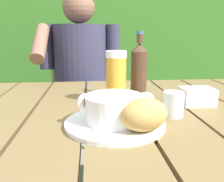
% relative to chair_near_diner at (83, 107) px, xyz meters
% --- Properties ---
extents(dining_table, '(1.48, 0.98, 0.76)m').
position_rel_chair_near_diner_xyz_m(dining_table, '(0.12, -0.93, 0.19)').
color(dining_table, brown).
rests_on(dining_table, ground_plane).
extents(hedge_backdrop, '(3.13, 0.98, 2.76)m').
position_rel_chair_near_diner_xyz_m(hedge_backdrop, '(0.29, 0.91, 0.76)').
color(hedge_backdrop, '#316520').
rests_on(hedge_backdrop, ground_plane).
extents(chair_near_diner, '(0.46, 0.46, 0.98)m').
position_rel_chair_near_diner_xyz_m(chair_near_diner, '(0.00, 0.00, 0.00)').
color(chair_near_diner, olive).
rests_on(chair_near_diner, ground_plane).
extents(person_eating, '(0.48, 0.47, 1.26)m').
position_rel_chair_near_diner_xyz_m(person_eating, '(-0.00, -0.20, 0.25)').
color(person_eating, '#313148').
rests_on(person_eating, ground_plane).
extents(serving_plate, '(0.27, 0.27, 0.01)m').
position_rel_chair_near_diner_xyz_m(serving_plate, '(0.13, -1.05, 0.28)').
color(serving_plate, white).
rests_on(serving_plate, dining_table).
extents(soup_bowl, '(0.21, 0.16, 0.08)m').
position_rel_chair_near_diner_xyz_m(soup_bowl, '(0.13, -1.05, 0.32)').
color(soup_bowl, white).
rests_on(soup_bowl, serving_plate).
extents(bread_roll, '(0.14, 0.12, 0.08)m').
position_rel_chair_near_diner_xyz_m(bread_roll, '(0.18, -1.12, 0.32)').
color(bread_roll, tan).
rests_on(bread_roll, serving_plate).
extents(beer_glass, '(0.07, 0.07, 0.18)m').
position_rel_chair_near_diner_xyz_m(beer_glass, '(0.15, -0.85, 0.36)').
color(beer_glass, gold).
rests_on(beer_glass, dining_table).
extents(beer_bottle, '(0.06, 0.06, 0.25)m').
position_rel_chair_near_diner_xyz_m(beer_bottle, '(0.24, -0.78, 0.38)').
color(beer_bottle, '#4A3121').
rests_on(beer_bottle, dining_table).
extents(water_glass_small, '(0.06, 0.06, 0.07)m').
position_rel_chair_near_diner_xyz_m(water_glass_small, '(0.30, -0.99, 0.31)').
color(water_glass_small, silver).
rests_on(water_glass_small, dining_table).
extents(butter_tub, '(0.11, 0.08, 0.06)m').
position_rel_chair_near_diner_xyz_m(butter_tub, '(0.42, -0.89, 0.30)').
color(butter_tub, white).
rests_on(butter_tub, dining_table).
extents(table_knife, '(0.15, 0.06, 0.01)m').
position_rel_chair_near_diner_xyz_m(table_knife, '(0.25, -0.94, 0.28)').
color(table_knife, silver).
rests_on(table_knife, dining_table).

